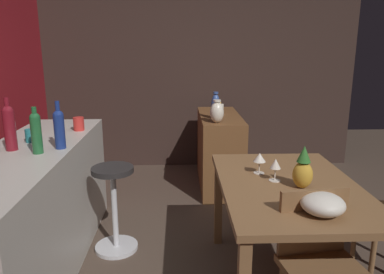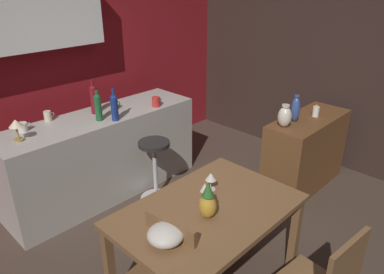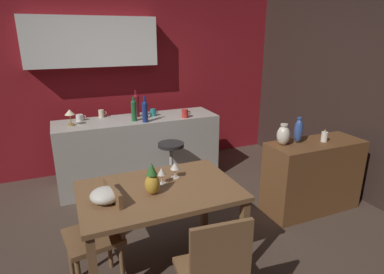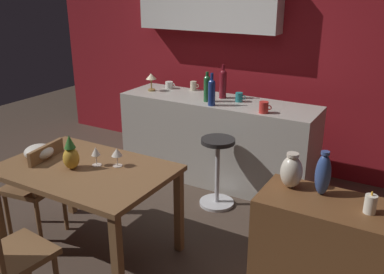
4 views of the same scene
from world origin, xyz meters
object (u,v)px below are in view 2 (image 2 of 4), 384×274
fruit_bowl (166,235)px  pillar_candle_tall (316,111)px  wine_bottle_green (98,106)px  wine_bottle_cobalt (114,106)px  wine_glass_right (211,177)px  cup_teal (115,105)px  wine_bottle_ruby (94,98)px  vase_ceramic_blue (295,109)px  counter_lamp (16,126)px  cup_white (23,127)px  cup_red (156,102)px  vase_ceramic_ivory (285,116)px  pineapple_centerpiece (208,202)px  sideboard_cabinet (305,152)px  dining_table (208,219)px  wine_glass_left (205,188)px  cup_cream (48,116)px  bar_stool (155,170)px

fruit_bowl → pillar_candle_tall: (2.40, 0.26, 0.08)m
wine_bottle_green → wine_bottle_cobalt: bearing=-44.9°
wine_glass_right → cup_teal: 1.63m
wine_bottle_ruby → vase_ceramic_blue: (1.41, -1.50, -0.11)m
counter_lamp → vase_ceramic_blue: vase_ceramic_blue is taller
cup_teal → wine_bottle_ruby: bearing=167.4°
cup_white → wine_bottle_cobalt: bearing=-27.2°
cup_red → vase_ceramic_ivory: (0.64, -1.20, -0.03)m
pineapple_centerpiece → wine_bottle_green: wine_bottle_green is taller
sideboard_cabinet → wine_glass_right: 1.74m
pineapple_centerpiece → wine_bottle_ruby: size_ratio=0.74×
wine_bottle_green → dining_table: bearing=-96.5°
sideboard_cabinet → wine_glass_left: bearing=-175.2°
wine_glass_left → counter_lamp: counter_lamp is taller
dining_table → pineapple_centerpiece: bearing=-141.0°
fruit_bowl → pillar_candle_tall: bearing=6.2°
vase_ceramic_blue → cup_cream: bearing=138.4°
vase_ceramic_ivory → vase_ceramic_blue: size_ratio=0.81×
wine_bottle_cobalt → cup_teal: bearing=56.0°
dining_table → wine_glass_right: wine_glass_right is taller
cup_teal → cup_cream: (-0.65, 0.19, 0.00)m
sideboard_cabinet → wine_bottle_cobalt: 2.12m
wine_bottle_green → cup_red: (0.65, -0.10, -0.09)m
cup_white → wine_bottle_ruby: bearing=-5.8°
wine_glass_left → fruit_bowl: bearing=-165.7°
wine_bottle_ruby → sideboard_cabinet: bearing=-44.1°
wine_glass_right → wine_bottle_green: 1.46m
pineapple_centerpiece → cup_white: (-0.38, 1.93, 0.09)m
cup_red → counter_lamp: counter_lamp is taller
cup_white → vase_ceramic_ivory: (1.93, -1.56, -0.01)m
cup_cream → cup_red: (1.01, -0.44, 0.00)m
wine_bottle_green → wine_bottle_ruby: bearing=68.1°
cup_white → counter_lamp: 0.24m
vase_ceramic_ivory → counter_lamp: bearing=146.1°
wine_bottle_cobalt → cup_cream: bearing=135.7°
pineapple_centerpiece → cup_cream: (-0.10, 2.00, 0.10)m
sideboard_cabinet → cup_white: (-2.33, 1.64, 0.53)m
dining_table → vase_ceramic_blue: (1.67, 0.30, 0.30)m
bar_stool → vase_ceramic_blue: vase_ceramic_blue is taller
dining_table → wine_bottle_cobalt: 1.57m
sideboard_cabinet → wine_bottle_green: bearing=141.1°
fruit_bowl → wine_glass_left: bearing=14.3°
wine_glass_right → cup_cream: 1.84m
bar_stool → wine_glass_left: (-0.47, -1.11, 0.48)m
pillar_candle_tall → cup_teal: bearing=134.2°
bar_stool → cup_white: cup_white is taller
wine_glass_left → counter_lamp: 1.73m
pillar_candle_tall → wine_bottle_green: bearing=142.2°
pineapple_centerpiece → vase_ceramic_ivory: (1.55, 0.37, 0.08)m
fruit_bowl → wine_bottle_green: (0.62, 1.64, 0.25)m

